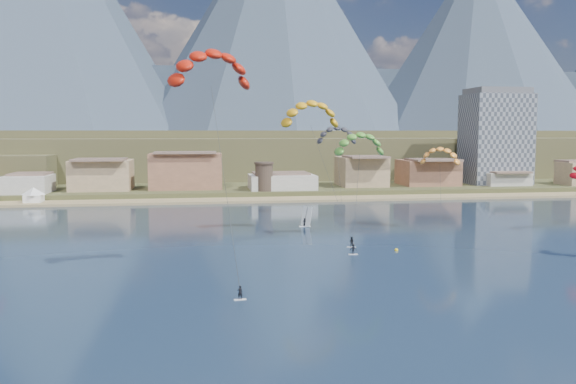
{
  "coord_description": "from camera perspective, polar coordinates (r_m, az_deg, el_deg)",
  "views": [
    {
      "loc": [
        -13.75,
        -60.61,
        19.51
      ],
      "look_at": [
        0.0,
        32.0,
        10.0
      ],
      "focal_mm": 37.1,
      "sensor_mm": 36.0,
      "label": 1
    }
  ],
  "objects": [
    {
      "name": "ground",
      "position": [
        65.14,
        4.22,
        -11.64
      ],
      "size": [
        2400.0,
        2400.0,
        0.0
      ],
      "primitive_type": "plane",
      "color": "black",
      "rests_on": "ground"
    },
    {
      "name": "beach",
      "position": [
        168.29,
        -3.7,
        -0.79
      ],
      "size": [
        2200.0,
        12.0,
        0.9
      ],
      "color": "tan",
      "rests_on": "ground"
    },
    {
      "name": "land",
      "position": [
        621.07,
        -7.19,
        3.95
      ],
      "size": [
        2200.0,
        900.0,
        4.0
      ],
      "color": "#4D472A",
      "rests_on": "ground"
    },
    {
      "name": "foothills",
      "position": [
        295.49,
        -1.42,
        3.77
      ],
      "size": [
        940.0,
        210.0,
        18.0
      ],
      "color": "brown",
      "rests_on": "ground"
    },
    {
      "name": "mountain_ridge",
      "position": [
        893.88,
        -8.67,
        14.15
      ],
      "size": [
        2060.0,
        480.0,
        400.0
      ],
      "color": "#2D3A4B",
      "rests_on": "ground"
    },
    {
      "name": "town",
      "position": [
        184.85,
        -16.6,
        1.99
      ],
      "size": [
        400.0,
        24.0,
        12.0
      ],
      "color": "beige",
      "rests_on": "ground"
    },
    {
      "name": "apartment_tower",
      "position": [
        212.91,
        19.26,
        5.02
      ],
      "size": [
        20.0,
        16.0,
        32.0
      ],
      "color": "gray",
      "rests_on": "ground"
    },
    {
      "name": "watchtower",
      "position": [
        176.11,
        -2.31,
        1.51
      ],
      "size": [
        5.82,
        5.82,
        8.6
      ],
      "color": "#47382D",
      "rests_on": "ground"
    },
    {
      "name": "kitesurfer_red",
      "position": [
        80.93,
        -7.42,
        12.16
      ],
      "size": [
        12.62,
        17.26,
        32.09
      ],
      "color": "silver",
      "rests_on": "ground"
    },
    {
      "name": "kitesurfer_yellow",
      "position": [
        113.54,
        2.19,
        7.85
      ],
      "size": [
        12.25,
        18.64,
        28.16
      ],
      "color": "silver",
      "rests_on": "ground"
    },
    {
      "name": "kitesurfer_green",
      "position": [
        109.08,
        6.89,
        4.87
      ],
      "size": [
        10.59,
        17.26,
        22.59
      ],
      "color": "silver",
      "rests_on": "ground"
    },
    {
      "name": "distant_kite_dark",
      "position": [
        139.54,
        4.69,
        5.76
      ],
      "size": [
        10.0,
        6.54,
        22.35
      ],
      "color": "#262626",
      "rests_on": "ground"
    },
    {
      "name": "distant_kite_orange",
      "position": [
        122.61,
        14.38,
        3.64
      ],
      "size": [
        8.66,
        7.35,
        18.08
      ],
      "color": "#262626",
      "rests_on": "ground"
    },
    {
      "name": "windsurfer",
      "position": [
        122.84,
        1.68,
        -2.72
      ],
      "size": [
        2.33,
        2.52,
        4.14
      ],
      "color": "silver",
      "rests_on": "ground"
    },
    {
      "name": "buoy",
      "position": [
        99.9,
        10.34,
        -5.5
      ],
      "size": [
        0.62,
        0.62,
        0.62
      ],
      "color": "yellow",
      "rests_on": "ground"
    }
  ]
}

